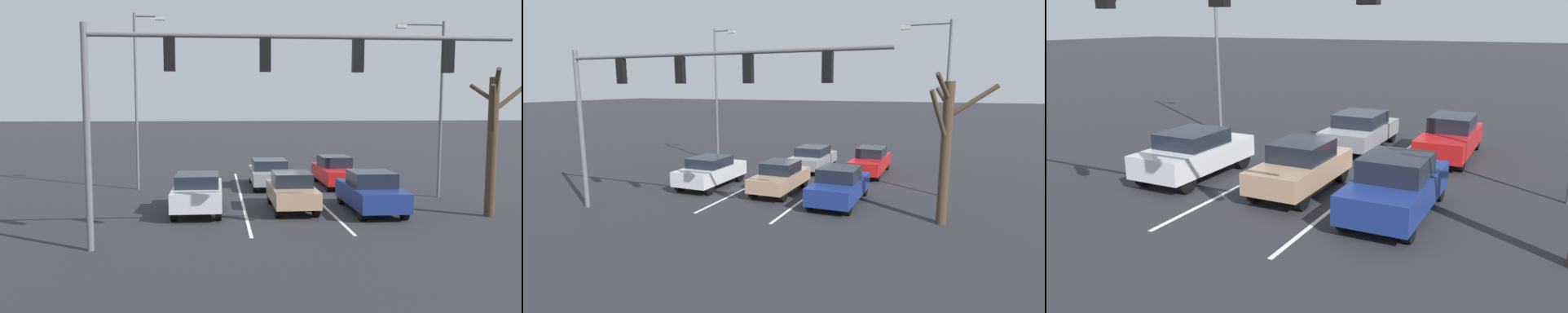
{
  "view_description": "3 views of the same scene",
  "coord_description": "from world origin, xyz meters",
  "views": [
    {
      "loc": [
        2.74,
        25.45,
        4.22
      ],
      "look_at": [
        0.99,
        4.64,
        2.14
      ],
      "focal_mm": 35.0,
      "sensor_mm": 36.0,
      "label": 1
    },
    {
      "loc": [
        -7.83,
        22.86,
        5.11
      ],
      "look_at": [
        -0.93,
        6.36,
        2.02
      ],
      "focal_mm": 28.0,
      "sensor_mm": 36.0,
      "label": 2
    },
    {
      "loc": [
        -6.87,
        18.18,
        4.97
      ],
      "look_at": [
        -0.92,
        6.15,
        1.39
      ],
      "focal_mm": 35.0,
      "sensor_mm": 36.0,
      "label": 3
    }
  ],
  "objects": [
    {
      "name": "bare_tree_near",
      "position": [
        -7.64,
        7.06,
        3.03
      ],
      "size": [
        2.29,
        2.05,
        5.6
      ],
      "color": "#423323",
      "rests_on": "ground_plane"
    },
    {
      "name": "car_silver_rightlane_front",
      "position": [
        3.57,
        5.39,
        0.82
      ],
      "size": [
        1.89,
        4.22,
        1.56
      ],
      "color": "silver",
      "rests_on": "ground_plane"
    },
    {
      "name": "street_lamp_right_shoulder",
      "position": [
        6.67,
        -0.52,
        4.96
      ],
      "size": [
        1.54,
        0.24,
        8.78
      ],
      "color": "slate",
      "rests_on": "ground_plane"
    },
    {
      "name": "ground_plane",
      "position": [
        0.0,
        0.0,
        0.0
      ],
      "size": [
        240.0,
        240.0,
        0.0
      ],
      "primitive_type": "plane",
      "color": "#28282D"
    },
    {
      "name": "lane_stripe_center_divider",
      "position": [
        1.7,
        1.78,
        0.01
      ],
      "size": [
        0.12,
        15.56,
        0.01
      ],
      "primitive_type": "cube",
      "color": "silver",
      "rests_on": "ground_plane"
    },
    {
      "name": "car_tan_midlane_front",
      "position": [
        -0.24,
        5.17,
        0.79
      ],
      "size": [
        1.72,
        4.02,
        1.54
      ],
      "color": "tan",
      "rests_on": "ground_plane"
    },
    {
      "name": "car_navy_leftlane_front",
      "position": [
        -3.34,
        5.8,
        0.8
      ],
      "size": [
        1.87,
        4.3,
        1.63
      ],
      "color": "navy",
      "rests_on": "ground_plane"
    },
    {
      "name": "street_lamp_left_shoulder",
      "position": [
        -7.22,
        2.82,
        4.67
      ],
      "size": [
        2.26,
        0.24,
        8.03
      ],
      "color": "slate",
      "rests_on": "ground_plane"
    },
    {
      "name": "car_gray_midlane_second",
      "position": [
        0.1,
        -0.71,
        0.76
      ],
      "size": [
        1.93,
        4.28,
        1.46
      ],
      "color": "gray",
      "rests_on": "ground_plane"
    },
    {
      "name": "lane_stripe_left_divider",
      "position": [
        -1.7,
        1.78,
        0.01
      ],
      "size": [
        0.12,
        15.56,
        0.01
      ],
      "primitive_type": "cube",
      "color": "silver",
      "rests_on": "ground_plane"
    },
    {
      "name": "car_red_leftlane_second",
      "position": [
        -3.44,
        -0.87,
        0.78
      ],
      "size": [
        1.73,
        4.52,
        1.56
      ],
      "color": "red",
      "rests_on": "ground_plane"
    },
    {
      "name": "traffic_signal_gantry",
      "position": [
        1.99,
        10.54,
        5.12
      ],
      "size": [
        12.7,
        0.37,
        6.56
      ],
      "color": "slate",
      "rests_on": "ground_plane"
    }
  ]
}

